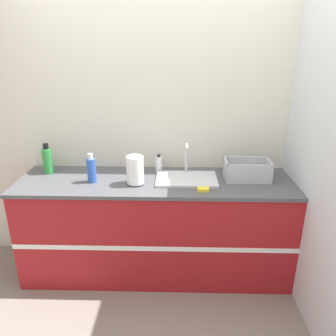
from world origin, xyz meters
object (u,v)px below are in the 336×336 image
Objects in this scene: paper_towel_roll at (135,170)px; bottle_green at (48,160)px; bottle_blue at (91,170)px; soap_dispenser at (159,164)px; dish_rack at (247,172)px; sink at (187,178)px.

bottle_green is at bearing 164.16° from paper_towel_roll.
soap_dispenser is at bearing 26.29° from bottle_blue.
bottle_green is (-1.70, 0.09, 0.06)m from dish_rack.
soap_dispenser is (0.17, 0.30, -0.05)m from paper_towel_roll.
paper_towel_roll is 0.92m from dish_rack.
dish_rack is 1.37× the size of bottle_green.
sink is 0.32m from soap_dispenser.
bottle_green is 1.74× the size of soap_dispenser.
bottle_green is (-0.79, 0.22, -0.00)m from paper_towel_roll.
paper_towel_roll is (-0.41, -0.10, 0.10)m from sink.
paper_towel_roll is 0.97× the size of bottle_blue.
bottle_green is at bearing 156.24° from bottle_blue.
bottle_green is at bearing 173.98° from sink.
soap_dispenser is at bearing 59.78° from paper_towel_roll.
sink is at bearing -39.98° from soap_dispenser.
paper_towel_roll is at bearing -5.54° from bottle_blue.
bottle_blue is at bearing -175.71° from dish_rack.
bottle_green reaches higher than paper_towel_roll.
soap_dispenser is (-0.74, 0.17, 0.01)m from dish_rack.
dish_rack is 1.28m from bottle_blue.
sink is at bearing 13.16° from paper_towel_roll.
bottle_blue is at bearing -153.71° from soap_dispenser.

